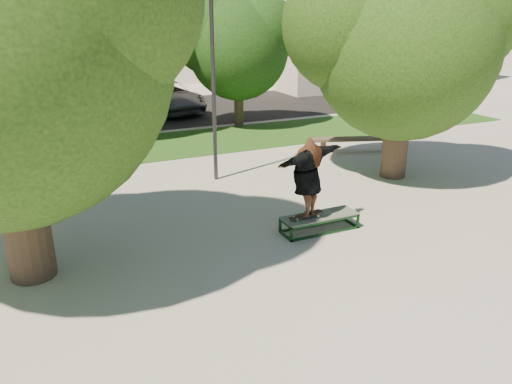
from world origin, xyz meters
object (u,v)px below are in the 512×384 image
car_silver_b (125,99)px  grind_box (319,223)px  car_grey (166,97)px  lamppost (213,72)px  bench (357,140)px  car_dark (69,111)px  tree_right (401,36)px

car_silver_b → grind_box: bearing=-78.2°
car_grey → car_silver_b: size_ratio=1.06×
lamppost → car_grey: bearing=82.3°
lamppost → bench: (5.67, 0.80, -2.72)m
bench → car_silver_b: bearing=139.6°
car_dark → car_silver_b: size_ratio=0.83×
tree_right → car_grey: size_ratio=1.23×
grind_box → car_dark: bearing=106.5°
bench → car_dark: bearing=155.1°
lamppost → grind_box: (0.86, -4.49, -2.96)m
bench → car_silver_b: (-6.17, 10.53, 0.29)m
tree_right → car_dark: (-8.18, 11.38, -3.41)m
car_grey → car_silver_b: car_grey is taller
tree_right → grind_box: size_ratio=3.62×
car_grey → car_dark: bearing=-170.2°
car_dark → tree_right: bearing=-55.4°
car_silver_b → tree_right: bearing=-60.9°
tree_right → car_grey: 13.85m
car_grey → car_silver_b: bearing=164.0°
car_dark → car_grey: 5.03m
lamppost → grind_box: lamppost is taller
grind_box → car_silver_b: (-1.36, 15.82, 0.53)m
grind_box → bench: bench is taller
grind_box → car_grey: (0.64, 15.57, 0.55)m
tree_right → lamppost: size_ratio=1.07×
bench → car_grey: bearing=131.3°
lamppost → grind_box: 5.45m
grind_box → car_silver_b: car_silver_b is taller
car_grey → tree_right: bearing=-84.2°
tree_right → car_silver_b: size_ratio=1.30×
tree_right → lamppost: tree_right is taller
bench → car_grey: car_grey is taller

